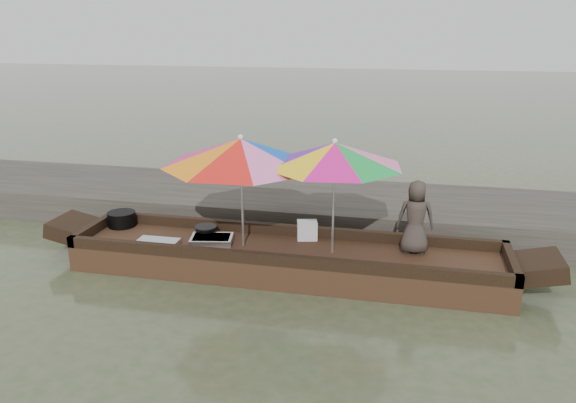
% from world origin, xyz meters
% --- Properties ---
extents(water, '(80.00, 80.00, 0.00)m').
position_xyz_m(water, '(0.00, 0.00, 0.00)').
color(water, '#384428').
rests_on(water, ground).
extents(dock, '(22.00, 2.20, 0.50)m').
position_xyz_m(dock, '(0.00, 2.20, 0.25)').
color(dock, '#2D2B26').
rests_on(dock, ground).
extents(boat_hull, '(5.88, 1.20, 0.35)m').
position_xyz_m(boat_hull, '(0.00, 0.00, 0.17)').
color(boat_hull, '#351F14').
rests_on(boat_hull, water).
extents(cooking_pot, '(0.42, 0.42, 0.22)m').
position_xyz_m(cooking_pot, '(-2.64, 0.37, 0.46)').
color(cooking_pot, black).
rests_on(cooking_pot, boat_hull).
extents(tray_crayfish, '(0.65, 0.51, 0.09)m').
position_xyz_m(tray_crayfish, '(-1.07, 0.00, 0.39)').
color(tray_crayfish, silver).
rests_on(tray_crayfish, boat_hull).
extents(tray_scallop, '(0.58, 0.41, 0.06)m').
position_xyz_m(tray_scallop, '(-1.79, -0.26, 0.38)').
color(tray_scallop, silver).
rests_on(tray_scallop, boat_hull).
extents(charcoal_grill, '(0.30, 0.30, 0.14)m').
position_xyz_m(charcoal_grill, '(-1.24, 0.23, 0.42)').
color(charcoal_grill, black).
rests_on(charcoal_grill, boat_hull).
extents(supply_bag, '(0.33, 0.28, 0.26)m').
position_xyz_m(supply_bag, '(0.20, 0.45, 0.48)').
color(supply_bag, silver).
rests_on(supply_bag, boat_hull).
extents(vendor, '(0.51, 0.35, 1.00)m').
position_xyz_m(vendor, '(1.69, 0.27, 0.85)').
color(vendor, '#362E29').
rests_on(vendor, boat_hull).
extents(umbrella_bow, '(2.70, 2.70, 1.55)m').
position_xyz_m(umbrella_bow, '(-0.61, 0.00, 1.12)').
color(umbrella_bow, blue).
rests_on(umbrella_bow, boat_hull).
extents(umbrella_stern, '(2.20, 2.20, 1.55)m').
position_xyz_m(umbrella_stern, '(0.63, 0.00, 1.12)').
color(umbrella_stern, pink).
rests_on(umbrella_stern, boat_hull).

